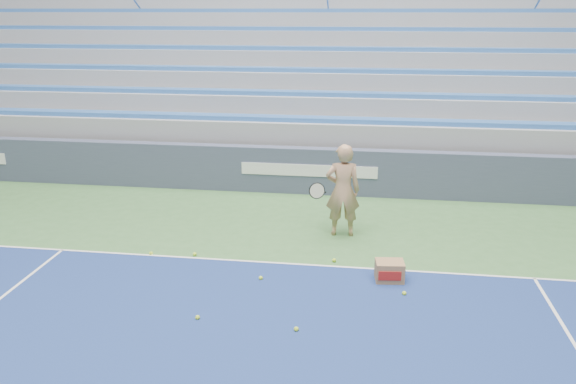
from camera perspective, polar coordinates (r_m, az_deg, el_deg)
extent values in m
cube|color=white|center=(9.77, -0.29, -7.26)|extent=(10.97, 0.05, 0.00)
cube|color=#3E465F|center=(13.31, 2.18, 2.18)|extent=(30.00, 0.30, 1.10)
cube|color=white|center=(13.14, 2.11, 2.20)|extent=(3.20, 0.02, 0.28)
cube|color=#919399|center=(17.71, 3.70, 6.18)|extent=(30.00, 8.50, 1.10)
cube|color=#919399|center=(17.56, 3.75, 8.73)|extent=(30.00, 8.50, 0.50)
cube|color=#3366B8|center=(13.71, 2.52, 7.39)|extent=(29.60, 0.42, 0.11)
cube|color=#919399|center=(17.91, 3.89, 10.53)|extent=(30.00, 7.65, 0.50)
cube|color=#3366B8|center=(14.46, 2.88, 9.96)|extent=(29.60, 0.42, 0.11)
cube|color=#919399|center=(18.27, 4.02, 12.26)|extent=(30.00, 6.80, 0.50)
cube|color=#3366B8|center=(15.24, 3.21, 12.27)|extent=(29.60, 0.42, 0.11)
cube|color=#919399|center=(18.65, 4.15, 13.91)|extent=(30.00, 5.95, 0.50)
cube|color=#3366B8|center=(16.04, 3.51, 14.34)|extent=(29.60, 0.42, 0.11)
cube|color=#919399|center=(19.05, 4.28, 15.50)|extent=(30.00, 5.10, 0.50)
cube|color=#3366B8|center=(16.87, 3.78, 16.22)|extent=(29.60, 0.42, 0.11)
cube|color=#919399|center=(19.45, 4.41, 17.03)|extent=(30.00, 4.25, 0.50)
cube|color=#3366B8|center=(17.71, 4.04, 17.92)|extent=(29.60, 0.42, 0.11)
cube|color=#919399|center=(19.88, 4.53, 18.49)|extent=(30.00, 3.40, 0.50)
cube|color=#919399|center=(21.88, 4.83, 16.61)|extent=(31.00, 0.40, 7.30)
imported|color=tan|center=(10.74, 5.59, 0.16)|extent=(0.70, 0.49, 1.81)
cylinder|color=black|center=(10.51, 3.62, 0.06)|extent=(0.12, 0.27, 0.08)
cylinder|color=beige|center=(10.22, 2.95, 0.13)|extent=(0.29, 0.16, 0.28)
torus|color=black|center=(10.22, 2.95, 0.13)|extent=(0.31, 0.18, 0.30)
cube|color=#956D48|center=(9.29, 10.27, -7.92)|extent=(0.48, 0.38, 0.34)
cube|color=#B21E19|center=(9.13, 10.30, -8.40)|extent=(0.36, 0.05, 0.15)
sphere|color=#CDF031|center=(7.89, 0.85, -13.76)|extent=(0.07, 0.07, 0.07)
sphere|color=#CDF031|center=(10.21, -9.46, -6.24)|extent=(0.07, 0.07, 0.07)
sphere|color=#CDF031|center=(9.24, -2.77, -8.72)|extent=(0.07, 0.07, 0.07)
sphere|color=#CDF031|center=(9.87, 4.70, -6.92)|extent=(0.07, 0.07, 0.07)
sphere|color=#CDF031|center=(10.39, -13.74, -6.08)|extent=(0.07, 0.07, 0.07)
sphere|color=#CDF031|center=(8.25, -9.17, -12.47)|extent=(0.07, 0.07, 0.07)
sphere|color=#CDF031|center=(8.95, 11.73, -10.05)|extent=(0.07, 0.07, 0.07)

